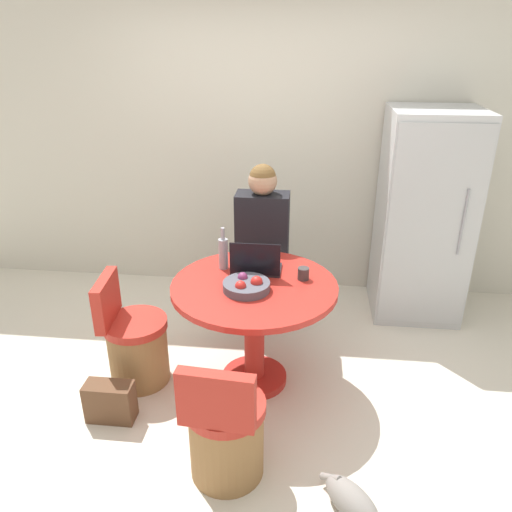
{
  "coord_description": "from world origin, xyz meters",
  "views": [
    {
      "loc": [
        0.36,
        -2.64,
        2.23
      ],
      "look_at": [
        0.04,
        0.26,
        0.91
      ],
      "focal_mm": 35.0,
      "sensor_mm": 36.0,
      "label": 1
    }
  ],
  "objects_px": {
    "chair_left_side": "(135,345)",
    "bottle": "(223,253)",
    "laptop": "(256,265)",
    "fruit_bowl": "(246,285)",
    "chair_near_camera": "(226,433)",
    "cat": "(356,505)",
    "person_seated": "(263,240)",
    "handbag": "(110,402)",
    "refrigerator": "(423,217)",
    "dining_table": "(254,309)"
  },
  "relations": [
    {
      "from": "person_seated",
      "to": "cat",
      "type": "relative_size",
      "value": 3.42
    },
    {
      "from": "chair_near_camera",
      "to": "handbag",
      "type": "height_order",
      "value": "chair_near_camera"
    },
    {
      "from": "refrigerator",
      "to": "chair_left_side",
      "type": "height_order",
      "value": "refrigerator"
    },
    {
      "from": "dining_table",
      "to": "bottle",
      "type": "xyz_separation_m",
      "value": [
        -0.23,
        0.21,
        0.3
      ]
    },
    {
      "from": "chair_near_camera",
      "to": "fruit_bowl",
      "type": "relative_size",
      "value": 2.67
    },
    {
      "from": "chair_left_side",
      "to": "cat",
      "type": "xyz_separation_m",
      "value": [
        1.43,
        -0.94,
        -0.19
      ]
    },
    {
      "from": "laptop",
      "to": "cat",
      "type": "distance_m",
      "value": 1.52
    },
    {
      "from": "bottle",
      "to": "handbag",
      "type": "height_order",
      "value": "bottle"
    },
    {
      "from": "dining_table",
      "to": "chair_left_side",
      "type": "xyz_separation_m",
      "value": [
        -0.81,
        -0.07,
        -0.29
      ]
    },
    {
      "from": "bottle",
      "to": "dining_table",
      "type": "bearing_deg",
      "value": -41.67
    },
    {
      "from": "laptop",
      "to": "fruit_bowl",
      "type": "xyz_separation_m",
      "value": [
        -0.03,
        -0.25,
        -0.02
      ]
    },
    {
      "from": "person_seated",
      "to": "laptop",
      "type": "relative_size",
      "value": 4.12
    },
    {
      "from": "dining_table",
      "to": "chair_left_side",
      "type": "distance_m",
      "value": 0.86
    },
    {
      "from": "bottle",
      "to": "cat",
      "type": "height_order",
      "value": "bottle"
    },
    {
      "from": "dining_table",
      "to": "chair_left_side",
      "type": "bearing_deg",
      "value": -174.76
    },
    {
      "from": "chair_near_camera",
      "to": "cat",
      "type": "height_order",
      "value": "chair_near_camera"
    },
    {
      "from": "refrigerator",
      "to": "cat",
      "type": "relative_size",
      "value": 4.3
    },
    {
      "from": "refrigerator",
      "to": "bottle",
      "type": "bearing_deg",
      "value": -147.85
    },
    {
      "from": "bottle",
      "to": "fruit_bowl",
      "type": "bearing_deg",
      "value": -56.79
    },
    {
      "from": "chair_left_side",
      "to": "fruit_bowl",
      "type": "distance_m",
      "value": 0.92
    },
    {
      "from": "person_seated",
      "to": "fruit_bowl",
      "type": "distance_m",
      "value": 0.85
    },
    {
      "from": "fruit_bowl",
      "to": "handbag",
      "type": "xyz_separation_m",
      "value": [
        -0.81,
        -0.38,
        -0.66
      ]
    },
    {
      "from": "chair_left_side",
      "to": "handbag",
      "type": "distance_m",
      "value": 0.43
    },
    {
      "from": "chair_left_side",
      "to": "bottle",
      "type": "distance_m",
      "value": 0.87
    },
    {
      "from": "person_seated",
      "to": "laptop",
      "type": "distance_m",
      "value": 0.6
    },
    {
      "from": "chair_near_camera",
      "to": "fruit_bowl",
      "type": "bearing_deg",
      "value": -87.41
    },
    {
      "from": "refrigerator",
      "to": "chair_left_side",
      "type": "relative_size",
      "value": 2.17
    },
    {
      "from": "bottle",
      "to": "cat",
      "type": "bearing_deg",
      "value": -54.97
    },
    {
      "from": "dining_table",
      "to": "person_seated",
      "type": "xyz_separation_m",
      "value": [
        -0.02,
        0.76,
        0.18
      ]
    },
    {
      "from": "dining_table",
      "to": "chair_near_camera",
      "type": "xyz_separation_m",
      "value": [
        -0.06,
        -0.81,
        -0.29
      ]
    },
    {
      "from": "person_seated",
      "to": "handbag",
      "type": "height_order",
      "value": "person_seated"
    },
    {
      "from": "refrigerator",
      "to": "chair_near_camera",
      "type": "relative_size",
      "value": 2.17
    },
    {
      "from": "dining_table",
      "to": "chair_near_camera",
      "type": "bearing_deg",
      "value": -94.36
    },
    {
      "from": "handbag",
      "to": "chair_near_camera",
      "type": "bearing_deg",
      "value": -23.12
    },
    {
      "from": "refrigerator",
      "to": "handbag",
      "type": "distance_m",
      "value": 2.75
    },
    {
      "from": "laptop",
      "to": "chair_near_camera",
      "type": "bearing_deg",
      "value": 86.76
    },
    {
      "from": "bottle",
      "to": "cat",
      "type": "xyz_separation_m",
      "value": [
        0.86,
        -1.22,
        -0.79
      ]
    },
    {
      "from": "laptop",
      "to": "handbag",
      "type": "xyz_separation_m",
      "value": [
        -0.84,
        -0.63,
        -0.68
      ]
    },
    {
      "from": "laptop",
      "to": "person_seated",
      "type": "bearing_deg",
      "value": -88.79
    },
    {
      "from": "refrigerator",
      "to": "dining_table",
      "type": "distance_m",
      "value": 1.72
    },
    {
      "from": "chair_near_camera",
      "to": "cat",
      "type": "xyz_separation_m",
      "value": [
        0.69,
        -0.21,
        -0.19
      ]
    },
    {
      "from": "refrigerator",
      "to": "chair_near_camera",
      "type": "distance_m",
      "value": 2.42
    },
    {
      "from": "person_seated",
      "to": "handbag",
      "type": "relative_size",
      "value": 4.52
    },
    {
      "from": "chair_left_side",
      "to": "laptop",
      "type": "relative_size",
      "value": 2.39
    },
    {
      "from": "laptop",
      "to": "fruit_bowl",
      "type": "bearing_deg",
      "value": 82.54
    },
    {
      "from": "handbag",
      "to": "dining_table",
      "type": "bearing_deg",
      "value": 29.16
    },
    {
      "from": "dining_table",
      "to": "person_seated",
      "type": "height_order",
      "value": "person_seated"
    },
    {
      "from": "chair_left_side",
      "to": "person_seated",
      "type": "height_order",
      "value": "person_seated"
    },
    {
      "from": "dining_table",
      "to": "chair_left_side",
      "type": "height_order",
      "value": "chair_left_side"
    },
    {
      "from": "chair_near_camera",
      "to": "cat",
      "type": "relative_size",
      "value": 1.98
    }
  ]
}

